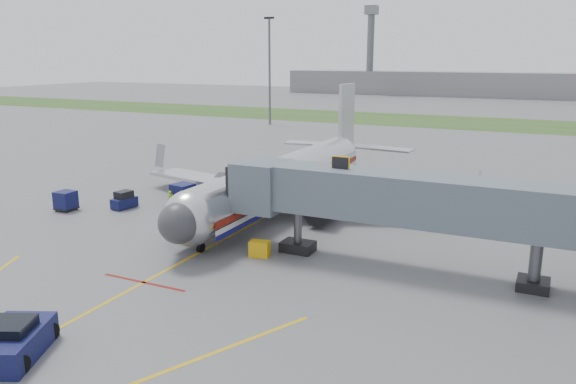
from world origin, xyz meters
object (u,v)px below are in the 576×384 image
at_px(pushback_tug, 12,342).
at_px(baggage_tug, 124,201).
at_px(airliner, 285,178).
at_px(belt_loader, 210,197).
at_px(ramp_worker, 171,199).

xyz_separation_m(pushback_tug, baggage_tug, (-12.96, 21.89, -0.02)).
relative_size(airliner, pushback_tug, 7.53).
bearing_deg(belt_loader, airliner, 14.90).
xyz_separation_m(airliner, ramp_worker, (-9.00, -4.72, -1.87)).
bearing_deg(belt_loader, pushback_tug, -75.06).
height_order(pushback_tug, ramp_worker, pushback_tug).
height_order(airliner, pushback_tug, airliner).
bearing_deg(pushback_tug, ramp_worker, 111.37).
bearing_deg(pushback_tug, belt_loader, 104.94).
relative_size(pushback_tug, ramp_worker, 3.05).
xyz_separation_m(baggage_tug, ramp_worker, (3.65, 1.90, 0.09)).
relative_size(pushback_tug, baggage_tug, 2.00).
relative_size(airliner, baggage_tug, 15.04).
xyz_separation_m(pushback_tug, ramp_worker, (-9.31, 23.79, 0.07)).
relative_size(airliner, belt_loader, 7.29).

